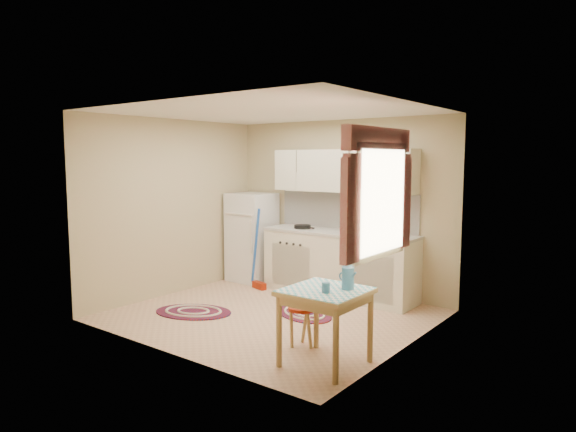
# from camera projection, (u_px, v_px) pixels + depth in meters

# --- Properties ---
(room_shell) EXTENTS (3.64, 3.60, 2.52)m
(room_shell) POSITION_uv_depth(u_px,v_px,m) (293.00, 187.00, 6.32)
(room_shell) COLOR tan
(room_shell) RESTS_ON ground
(fridge) EXTENTS (0.65, 0.60, 1.40)m
(fridge) POSITION_uv_depth(u_px,v_px,m) (252.00, 237.00, 8.16)
(fridge) COLOR white
(fridge) RESTS_ON ground
(broom) EXTENTS (0.30, 0.19, 1.20)m
(broom) POSITION_uv_depth(u_px,v_px,m) (259.00, 249.00, 7.62)
(broom) COLOR blue
(broom) RESTS_ON ground
(base_cabinets) EXTENTS (2.25, 0.60, 0.88)m
(base_cabinets) POSITION_uv_depth(u_px,v_px,m) (338.00, 265.00, 7.27)
(base_cabinets) COLOR silver
(base_cabinets) RESTS_ON ground
(countertop) EXTENTS (2.27, 0.62, 0.04)m
(countertop) POSITION_uv_depth(u_px,v_px,m) (339.00, 233.00, 7.22)
(countertop) COLOR #B1B1A8
(countertop) RESTS_ON base_cabinets
(frying_pan) EXTENTS (0.30, 0.30, 0.05)m
(frying_pan) POSITION_uv_depth(u_px,v_px,m) (302.00, 227.00, 7.54)
(frying_pan) COLOR black
(frying_pan) RESTS_ON countertop
(red_kettle) EXTENTS (0.20, 0.19, 0.18)m
(red_kettle) POSITION_uv_depth(u_px,v_px,m) (352.00, 226.00, 7.08)
(red_kettle) COLOR #931C05
(red_kettle) RESTS_ON countertop
(red_canister) EXTENTS (0.13, 0.13, 0.16)m
(red_canister) POSITION_uv_depth(u_px,v_px,m) (369.00, 229.00, 6.93)
(red_canister) COLOR #931C05
(red_canister) RESTS_ON countertop
(table) EXTENTS (0.72, 0.72, 0.72)m
(table) POSITION_uv_depth(u_px,v_px,m) (325.00, 327.00, 4.83)
(table) COLOR tan
(table) RESTS_ON ground
(stool) EXTENTS (0.37, 0.37, 0.42)m
(stool) POSITION_uv_depth(u_px,v_px,m) (302.00, 326.00, 5.31)
(stool) COLOR #931C05
(stool) RESTS_ON ground
(coffee_pot) EXTENTS (0.16, 0.14, 0.29)m
(coffee_pot) POSITION_uv_depth(u_px,v_px,m) (348.00, 275.00, 4.77)
(coffee_pot) COLOR teal
(coffee_pot) RESTS_ON table
(mug) EXTENTS (0.09, 0.09, 0.10)m
(mug) POSITION_uv_depth(u_px,v_px,m) (326.00, 288.00, 4.66)
(mug) COLOR teal
(mug) RESTS_ON table
(rug_center) EXTENTS (1.02, 0.85, 0.02)m
(rug_center) POSITION_uv_depth(u_px,v_px,m) (304.00, 314.00, 6.42)
(rug_center) COLOR maroon
(rug_center) RESTS_ON ground
(rug_left) EXTENTS (1.17, 0.99, 0.02)m
(rug_left) POSITION_uv_depth(u_px,v_px,m) (193.00, 312.00, 6.50)
(rug_left) COLOR maroon
(rug_left) RESTS_ON ground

